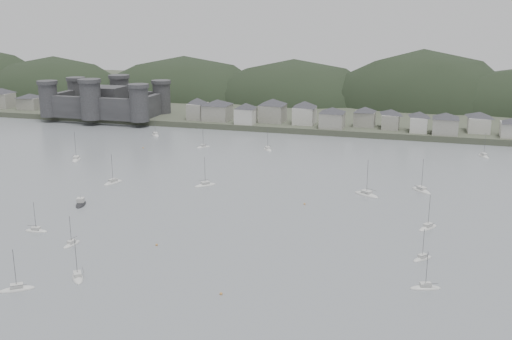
% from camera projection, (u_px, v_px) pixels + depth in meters
% --- Properties ---
extents(ground, '(900.00, 900.00, 0.00)m').
position_uv_depth(ground, '(167.00, 271.00, 144.24)').
color(ground, slate).
rests_on(ground, ground).
extents(far_shore_land, '(900.00, 250.00, 3.00)m').
position_uv_depth(far_shore_land, '(346.00, 98.00, 417.25)').
color(far_shore_land, '#383D2D').
rests_on(far_shore_land, ground).
extents(forested_ridge, '(851.55, 103.94, 102.57)m').
position_uv_depth(forested_ridge, '(347.00, 123.00, 395.48)').
color(forested_ridge, black).
rests_on(forested_ridge, ground).
extents(castle, '(66.00, 43.00, 20.00)m').
position_uv_depth(castle, '(106.00, 101.00, 340.99)').
color(castle, '#303032').
rests_on(castle, far_shore_land).
extents(waterfront_town, '(451.48, 28.46, 12.92)m').
position_uv_depth(waterfront_town, '(415.00, 119.00, 298.05)').
color(waterfront_town, gray).
rests_on(waterfront_town, far_shore_land).
extents(sailboat_lead, '(5.24, 8.90, 11.59)m').
position_uv_depth(sailboat_lead, '(113.00, 183.00, 217.58)').
color(sailboat_lead, silver).
rests_on(sailboat_lead, ground).
extents(moored_fleet, '(217.36, 175.62, 13.38)m').
position_uv_depth(moored_fleet, '(249.00, 201.00, 196.55)').
color(moored_fleet, silver).
rests_on(moored_fleet, ground).
extents(motor_launch_far, '(5.47, 8.53, 3.92)m').
position_uv_depth(motor_launch_far, '(81.00, 204.00, 193.37)').
color(motor_launch_far, black).
rests_on(motor_launch_far, ground).
extents(mooring_buoys, '(168.17, 128.02, 0.70)m').
position_uv_depth(mooring_buoys, '(273.00, 209.00, 188.86)').
color(mooring_buoys, '#B87E3D').
rests_on(mooring_buoys, ground).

